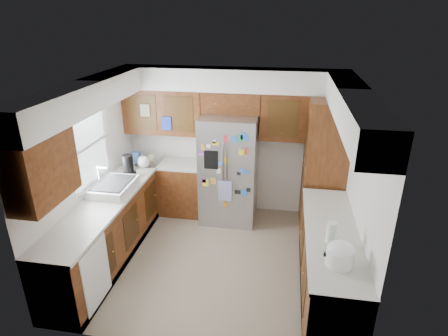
{
  "coord_description": "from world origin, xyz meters",
  "views": [
    {
      "loc": [
        0.87,
        -4.39,
        3.31
      ],
      "look_at": [
        0.06,
        0.35,
        1.28
      ],
      "focal_mm": 30.0,
      "sensor_mm": 36.0,
      "label": 1
    }
  ],
  "objects_px": {
    "rice_cooker": "(340,254)",
    "paper_towel": "(331,232)",
    "pantry": "(324,167)",
    "fridge": "(229,169)"
  },
  "relations": [
    {
      "from": "paper_towel",
      "to": "fridge",
      "type": "bearing_deg",
      "value": 127.42
    },
    {
      "from": "pantry",
      "to": "fridge",
      "type": "relative_size",
      "value": 1.19
    },
    {
      "from": "rice_cooker",
      "to": "paper_towel",
      "type": "xyz_separation_m",
      "value": [
        -0.05,
        0.41,
        -0.01
      ]
    },
    {
      "from": "pantry",
      "to": "fridge",
      "type": "distance_m",
      "value": 1.51
    },
    {
      "from": "fridge",
      "to": "paper_towel",
      "type": "height_order",
      "value": "fridge"
    },
    {
      "from": "rice_cooker",
      "to": "fridge",
      "type": "bearing_deg",
      "value": 122.98
    },
    {
      "from": "pantry",
      "to": "fridge",
      "type": "height_order",
      "value": "pantry"
    },
    {
      "from": "paper_towel",
      "to": "pantry",
      "type": "bearing_deg",
      "value": 88.49
    },
    {
      "from": "rice_cooker",
      "to": "paper_towel",
      "type": "relative_size",
      "value": 1.23
    },
    {
      "from": "pantry",
      "to": "fridge",
      "type": "xyz_separation_m",
      "value": [
        -1.5,
        0.05,
        -0.17
      ]
    }
  ]
}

